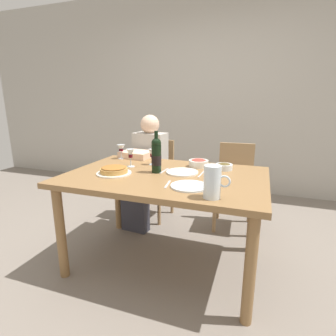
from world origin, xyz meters
name	(u,v)px	position (x,y,z in m)	size (l,w,h in m)	color
ground_plane	(165,262)	(0.00, 0.00, 0.00)	(8.00, 8.00, 0.00)	slate
back_wall	(215,93)	(0.00, 2.09, 1.40)	(8.00, 0.10, 2.80)	#B2ADA3
dining_table	(165,186)	(0.00, 0.00, 0.67)	(1.50, 1.00, 0.76)	olive
wine_bottle	(156,155)	(-0.08, 0.03, 0.90)	(0.08, 0.08, 0.32)	black
water_pitcher	(212,184)	(0.43, -0.38, 0.85)	(0.15, 0.10, 0.19)	silver
baked_tart	(114,170)	(-0.37, -0.12, 0.79)	(0.27, 0.27, 0.06)	silver
salad_bowl	(199,163)	(0.19, 0.31, 0.79)	(0.17, 0.17, 0.07)	silver
olive_bowl	(224,166)	(0.40, 0.29, 0.79)	(0.13, 0.13, 0.05)	silver
wine_glass_left_diner	(152,154)	(-0.21, 0.25, 0.86)	(0.07, 0.07, 0.14)	silver
wine_glass_right_diner	(121,149)	(-0.59, 0.38, 0.86)	(0.07, 0.07, 0.14)	silver
wine_glass_centre	(130,154)	(-0.36, 0.12, 0.87)	(0.06, 0.06, 0.15)	silver
dinner_plate_left_setting	(182,172)	(0.11, 0.08, 0.77)	(0.25, 0.25, 0.01)	white
dinner_plate_right_setting	(189,186)	(0.25, -0.23, 0.77)	(0.25, 0.25, 0.01)	silver
fork_left_setting	(164,171)	(-0.04, 0.08, 0.76)	(0.16, 0.01, 0.01)	silver
knife_left_setting	(201,174)	(0.26, 0.08, 0.76)	(0.18, 0.01, 0.01)	silver
knife_right_setting	(212,189)	(0.40, -0.23, 0.76)	(0.18, 0.01, 0.01)	silver
spoon_right_setting	(168,184)	(0.10, -0.23, 0.76)	(0.16, 0.01, 0.01)	silver
chair_left	(156,173)	(-0.44, 0.89, 0.50)	(0.44, 0.44, 0.87)	#9E7A51
diner_left	(145,168)	(-0.46, 0.65, 0.62)	(0.37, 0.53, 1.16)	#B7B2A8
chair_right	(235,180)	(0.45, 0.91, 0.50)	(0.42, 0.42, 0.87)	#9E7A51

